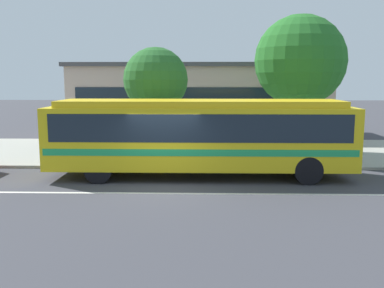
{
  "coord_description": "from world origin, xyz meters",
  "views": [
    {
      "loc": [
        1.37,
        -14.37,
        3.7
      ],
      "look_at": [
        0.96,
        1.36,
        1.3
      ],
      "focal_mm": 40.37,
      "sensor_mm": 36.0,
      "label": 1
    }
  ],
  "objects_px": {
    "pedestrian_waiting_near_sign": "(246,138)",
    "street_tree_mid_block": "(300,61)",
    "transit_bus": "(200,133)",
    "street_tree_near_stop": "(156,80)"
  },
  "relations": [
    {
      "from": "transit_bus",
      "to": "street_tree_mid_block",
      "type": "bearing_deg",
      "value": 45.83
    },
    {
      "from": "street_tree_mid_block",
      "to": "transit_bus",
      "type": "bearing_deg",
      "value": -134.17
    },
    {
      "from": "transit_bus",
      "to": "street_tree_mid_block",
      "type": "height_order",
      "value": "street_tree_mid_block"
    },
    {
      "from": "pedestrian_waiting_near_sign",
      "to": "street_tree_mid_block",
      "type": "xyz_separation_m",
      "value": [
        2.7,
        2.02,
        3.41
      ]
    },
    {
      "from": "transit_bus",
      "to": "pedestrian_waiting_near_sign",
      "type": "relative_size",
      "value": 6.75
    },
    {
      "from": "pedestrian_waiting_near_sign",
      "to": "street_tree_near_stop",
      "type": "bearing_deg",
      "value": 170.26
    },
    {
      "from": "street_tree_near_stop",
      "to": "pedestrian_waiting_near_sign",
      "type": "bearing_deg",
      "value": -9.74
    },
    {
      "from": "transit_bus",
      "to": "pedestrian_waiting_near_sign",
      "type": "height_order",
      "value": "transit_bus"
    },
    {
      "from": "pedestrian_waiting_near_sign",
      "to": "street_tree_mid_block",
      "type": "height_order",
      "value": "street_tree_mid_block"
    },
    {
      "from": "transit_bus",
      "to": "street_tree_near_stop",
      "type": "bearing_deg",
      "value": 120.33
    }
  ]
}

